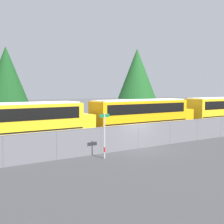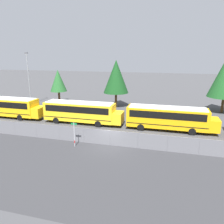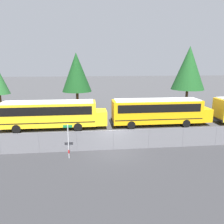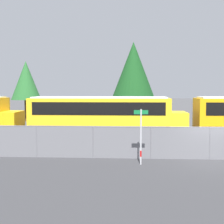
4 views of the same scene
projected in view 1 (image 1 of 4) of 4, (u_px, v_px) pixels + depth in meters
The scene contains 9 objects.
ground_plane at pixel (138, 149), 21.98m from camera, with size 200.00×200.00×0.00m, color #424244.
road_strip at pixel (208, 166), 17.05m from camera, with size 120.96×12.00×0.01m.
fence at pixel (138, 136), 21.91m from camera, with size 87.03×0.07×1.75m.
school_bus_2 at pixel (19, 119), 23.85m from camera, with size 11.78×2.60×3.14m.
school_bus_3 at pixel (142, 112), 30.95m from camera, with size 11.78×2.60×3.14m.
school_bus_4 at pixel (223, 108), 38.17m from camera, with size 11.78×2.60×3.14m.
street_sign at pixel (104, 134), 18.71m from camera, with size 0.70×0.09×2.76m.
tree_0 at pixel (6, 74), 34.32m from camera, with size 4.72×4.72×8.87m.
tree_1 at pixel (137, 74), 45.38m from camera, with size 5.59×5.59×10.03m.
Camera 1 is at (-13.85, -16.84, 4.23)m, focal length 50.00 mm.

